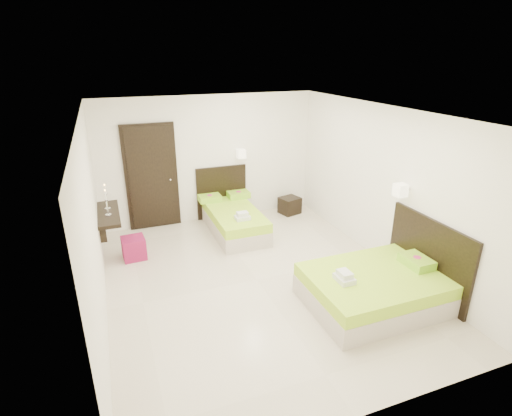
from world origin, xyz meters
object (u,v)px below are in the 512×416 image
object	(u,v)px
bed_single	(233,218)
ottoman	(134,248)
nightstand	(290,205)
bed_double	(378,286)

from	to	relation	value
bed_single	ottoman	bearing A→B (deg)	-166.01
bed_single	nightstand	distance (m)	1.53
bed_single	nightstand	bearing A→B (deg)	16.80
nightstand	bed_single	bearing A→B (deg)	-178.61
nightstand	ottoman	xyz separation A→B (m)	(-3.43, -0.93, 0.01)
bed_single	bed_double	bearing A→B (deg)	-69.67
nightstand	bed_double	bearing A→B (deg)	-110.30
bed_double	nightstand	size ratio (longest dim) A/B	4.53
bed_single	bed_double	xyz separation A→B (m)	(1.16, -3.12, -0.00)
bed_single	ottoman	distance (m)	2.04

